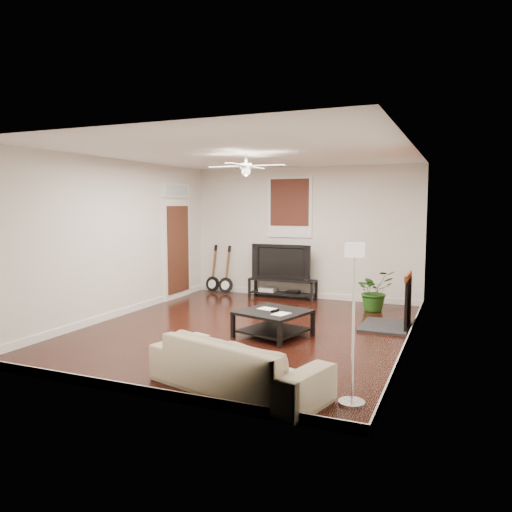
# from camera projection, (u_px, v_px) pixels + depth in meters

# --- Properties ---
(room) EXTENTS (5.01, 6.01, 2.81)m
(room) POSITION_uv_depth(u_px,v_px,m) (246.00, 243.00, 7.80)
(room) COLOR black
(room) RESTS_ON ground
(brick_accent) EXTENTS (0.02, 2.20, 2.80)m
(brick_accent) POSITION_uv_depth(u_px,v_px,m) (416.00, 243.00, 7.75)
(brick_accent) COLOR #9F5533
(brick_accent) RESTS_ON floor
(fireplace) EXTENTS (0.80, 1.10, 0.92)m
(fireplace) POSITION_uv_depth(u_px,v_px,m) (395.00, 300.00, 7.96)
(fireplace) COLOR black
(fireplace) RESTS_ON floor
(window_back) EXTENTS (1.00, 0.06, 1.30)m
(window_back) POSITION_uv_depth(u_px,v_px,m) (290.00, 207.00, 10.58)
(window_back) COLOR #3B1410
(window_back) RESTS_ON wall_back
(door_left) EXTENTS (0.08, 1.00, 2.50)m
(door_left) POSITION_uv_depth(u_px,v_px,m) (177.00, 240.00, 10.51)
(door_left) COLOR white
(door_left) RESTS_ON wall_left
(tv_stand) EXTENTS (1.46, 0.39, 0.41)m
(tv_stand) POSITION_uv_depth(u_px,v_px,m) (282.00, 288.00, 10.62)
(tv_stand) COLOR black
(tv_stand) RESTS_ON floor
(tv) EXTENTS (1.31, 0.17, 0.75)m
(tv) POSITION_uv_depth(u_px,v_px,m) (283.00, 261.00, 10.58)
(tv) COLOR black
(tv) RESTS_ON tv_stand
(coffee_table) EXTENTS (1.14, 1.14, 0.39)m
(coffee_table) POSITION_uv_depth(u_px,v_px,m) (273.00, 323.00, 7.51)
(coffee_table) COLOR black
(coffee_table) RESTS_ON floor
(sofa) EXTENTS (2.14, 1.29, 0.59)m
(sofa) POSITION_uv_depth(u_px,v_px,m) (238.00, 364.00, 5.31)
(sofa) COLOR tan
(sofa) RESTS_ON floor
(floor_lamp) EXTENTS (0.33, 0.33, 1.64)m
(floor_lamp) POSITION_uv_depth(u_px,v_px,m) (353.00, 324.00, 4.87)
(floor_lamp) COLOR white
(floor_lamp) RESTS_ON floor
(potted_plant) EXTENTS (0.92, 0.93, 0.78)m
(potted_plant) POSITION_uv_depth(u_px,v_px,m) (374.00, 290.00, 9.28)
(potted_plant) COLOR #205217
(potted_plant) RESTS_ON floor
(guitar_left) EXTENTS (0.37, 0.28, 1.10)m
(guitar_left) POSITION_uv_depth(u_px,v_px,m) (212.00, 269.00, 11.21)
(guitar_left) COLOR black
(guitar_left) RESTS_ON floor
(guitar_right) EXTENTS (0.34, 0.24, 1.10)m
(guitar_right) POSITION_uv_depth(u_px,v_px,m) (226.00, 270.00, 11.04)
(guitar_right) COLOR black
(guitar_right) RESTS_ON floor
(ceiling_fan) EXTENTS (1.24, 1.24, 0.32)m
(ceiling_fan) POSITION_uv_depth(u_px,v_px,m) (246.00, 166.00, 7.67)
(ceiling_fan) COLOR white
(ceiling_fan) RESTS_ON ceiling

